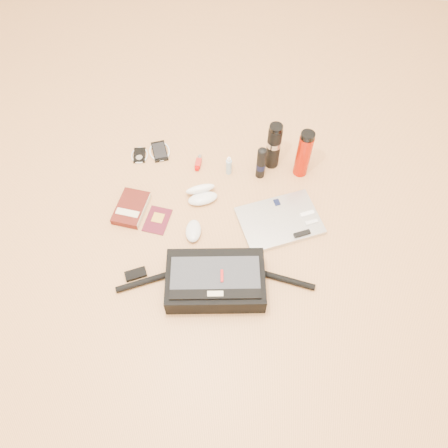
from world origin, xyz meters
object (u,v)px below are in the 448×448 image
Objects in this scene: messenger_bag at (215,281)px; laptop at (280,221)px; thermos_black at (274,146)px; thermos_red at (304,154)px; book at (131,208)px.

messenger_bag is 0.43m from laptop.
thermos_black is 0.98× the size of thermos_red.
thermos_red reaches higher than book.
thermos_red reaches higher than messenger_bag.
thermos_black is at bearing 163.78° from thermos_red.
thermos_black is (-0.05, 0.34, 0.12)m from laptop.
book is at bearing -152.24° from thermos_black.
laptop is at bearing -107.09° from thermos_red.
messenger_bag is 0.74m from thermos_red.
thermos_red is (0.14, -0.04, 0.00)m from thermos_black.
messenger_bag is 3.91× the size of book.
laptop is 0.68m from book.
book is at bearing -159.27° from thermos_red.
thermos_red is at bearing 50.64° from laptop.
thermos_black is (0.22, 0.68, 0.08)m from messenger_bag.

